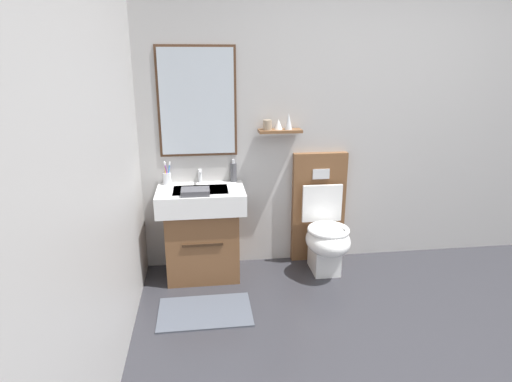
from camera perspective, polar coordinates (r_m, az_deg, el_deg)
wall_back at (r=4.00m, az=16.01°, el=9.42°), size 4.44×0.27×2.58m
wall_left at (r=1.93m, az=-24.34°, el=0.61°), size 0.12×3.86×2.58m
bath_mat at (r=3.30m, az=-6.77°, el=-15.60°), size 0.68×0.44×0.01m
vanity_sink_left at (r=3.65m, az=-7.15°, el=-5.06°), size 0.71×0.50×0.77m
tap_on_left_sink at (r=3.68m, az=-7.42°, el=2.18°), size 0.03×0.13×0.11m
toilet at (r=3.81m, az=8.86°, el=-4.75°), size 0.48×0.62×1.00m
toothbrush_cup at (r=3.68m, az=-11.69°, el=1.79°), size 0.07×0.07×0.20m
soap_dispenser at (r=3.69m, az=-3.00°, el=2.54°), size 0.06×0.06×0.20m
folded_hand_towel at (r=3.38m, az=-8.04°, el=-0.09°), size 0.22×0.16×0.04m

